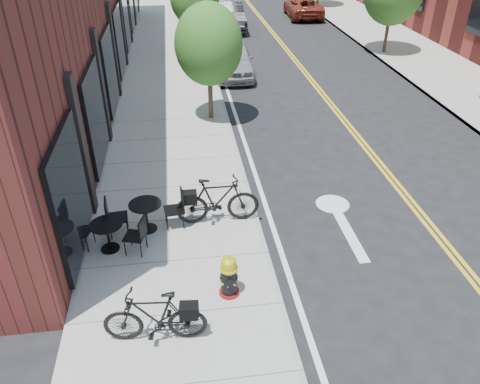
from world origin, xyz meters
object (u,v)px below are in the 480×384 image
bicycle_left (155,317)px  parked_car_c (214,6)px  bistro_set_b (107,233)px  parked_car_a (233,59)px  fire_hydrant (229,276)px  bicycle_right (218,200)px  parked_car_b (227,14)px  bistro_set_c (146,213)px  parked_car_far (303,7)px

bicycle_left → parked_car_c: (3.40, 26.20, 0.02)m
bistro_set_b → parked_car_a: bearing=87.0°
fire_hydrant → bicycle_right: bearing=101.7°
fire_hydrant → parked_car_b: parked_car_b is taller
parked_car_a → bistro_set_c: bearing=-103.5°
parked_car_a → parked_car_b: parked_car_b is taller
parked_car_a → bistro_set_b: bearing=-106.1°
bicycle_left → parked_car_far: size_ratio=0.39×
bicycle_left → parked_car_b: bearing=176.1°
parked_car_far → parked_car_a: bearing=65.5°
parked_car_b → bistro_set_c: bearing=-102.4°
parked_car_far → parked_car_c: bearing=-3.8°
fire_hydrant → bicycle_left: size_ratio=0.51×
bicycle_right → bistro_set_c: 1.64m
bistro_set_c → parked_car_c: bearing=75.2°
bicycle_right → bistro_set_c: (-1.63, -0.10, -0.12)m
bistro_set_b → parked_car_a: parked_car_a is taller
bicycle_right → parked_car_c: size_ratio=0.42×
parked_car_far → bicycle_left: bearing=74.1°
bistro_set_b → parked_car_b: parked_car_b is taller
parked_car_a → parked_car_far: (5.95, 11.05, -0.07)m
parked_car_c → parked_car_b: bearing=-88.3°
bicycle_right → parked_car_b: 19.87m
bicycle_right → parked_car_a: (1.77, 11.07, -0.01)m
bistro_set_b → bicycle_left: bearing=-51.7°
bicycle_right → bistro_set_b: size_ratio=1.16×
fire_hydrant → bicycle_left: bearing=-133.6°
bicycle_right → parked_car_far: (7.71, 22.13, -0.08)m
bicycle_left → parked_car_b: parked_car_b is taller
parked_car_c → parked_car_far: parked_car_c is taller
fire_hydrant → parked_car_far: 25.71m
parked_car_b → parked_car_far: 5.76m
bicycle_left → bistro_set_b: bicycle_left is taller
parked_car_b → parked_car_far: parked_car_b is taller
bicycle_right → parked_car_b: size_ratio=0.39×
bistro_set_b → bistro_set_c: 1.00m
bicycle_right → parked_car_a: bearing=-9.0°
parked_car_a → parked_car_far: size_ratio=0.91×
parked_car_b → bicycle_right: bearing=-97.9°
bicycle_left → bistro_set_c: 3.23m
bistro_set_c → parked_car_far: bearing=61.4°
fire_hydrant → bicycle_right: 2.40m
bicycle_left → parked_car_c: parked_car_c is taller
bistro_set_b → parked_car_b: (4.91, 20.42, 0.25)m
bicycle_left → parked_car_far: 27.02m
parked_car_a → parked_car_c: bearing=92.2°
bicycle_left → bistro_set_c: bearing=-169.9°
bistro_set_c → parked_car_c: parked_car_c is taller
bistro_set_b → parked_car_b: size_ratio=0.34×
bicycle_left → bicycle_right: 3.60m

